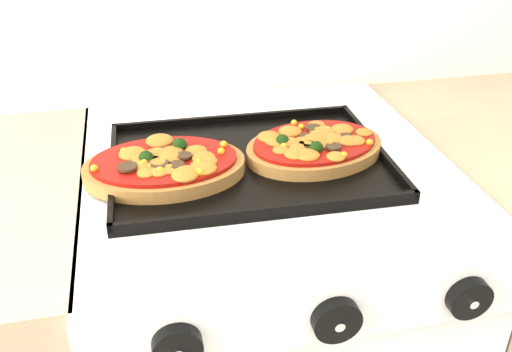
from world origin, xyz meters
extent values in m
cube|color=white|center=(-0.01, 1.70, 0.46)|extent=(0.60, 0.60, 0.91)
cube|color=white|center=(-0.01, 1.39, 0.85)|extent=(0.60, 0.02, 0.09)
cylinder|color=black|center=(-0.19, 1.37, 0.85)|extent=(0.06, 0.02, 0.06)
cylinder|color=black|center=(0.01, 1.37, 0.85)|extent=(0.06, 0.02, 0.06)
cylinder|color=black|center=(0.18, 1.37, 0.85)|extent=(0.06, 0.02, 0.06)
cube|color=black|center=(-0.04, 1.67, 0.92)|extent=(0.44, 0.33, 0.02)
camera|label=1|loc=(-0.20, 0.89, 1.35)|focal=40.00mm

